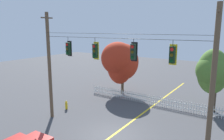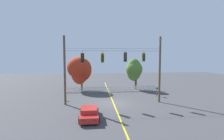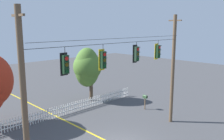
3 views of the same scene
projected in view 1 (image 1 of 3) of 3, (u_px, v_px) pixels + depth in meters
ground at (112, 136)px, 15.32m from camera, size 80.00×80.00×0.00m
lane_centerline_stripe at (112, 136)px, 15.32m from camera, size 0.16×36.00×0.01m
signal_support_span at (112, 74)px, 14.49m from camera, size 12.59×1.10×8.70m
traffic_signal_eastbound_side at (68, 49)px, 16.34m from camera, size 0.43×0.38×1.45m
traffic_signal_westbound_side at (95, 51)px, 14.98m from camera, size 0.43×0.38×1.51m
traffic_signal_southbound_primary at (133, 52)px, 13.36m from camera, size 0.43×0.38×1.39m
traffic_signal_northbound_secondary at (172, 55)px, 12.05m from camera, size 0.43×0.38×1.40m
white_picket_fence at (162, 102)px, 20.90m from camera, size 16.66×0.06×0.99m
autumn_maple_near_fence at (120, 61)px, 24.82m from camera, size 4.28×3.65×5.97m
autumn_maple_mid at (213, 71)px, 19.59m from camera, size 3.03×2.86×5.66m
fire_hydrant at (66, 105)px, 20.33m from camera, size 0.38×0.22×0.81m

